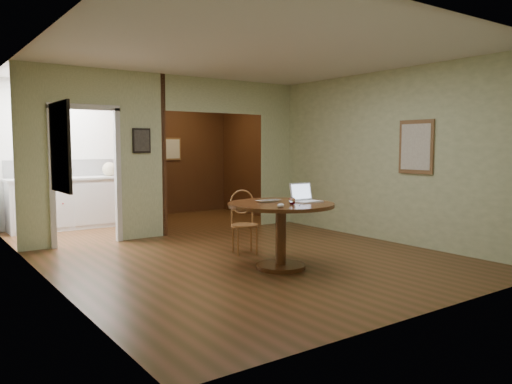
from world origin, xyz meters
TOP-DOWN VIEW (x-y plane):
  - floor at (0.00, 0.00)m, footprint 5.00×5.00m
  - room_shell at (-0.47, 3.10)m, footprint 5.20×7.50m
  - dining_table at (-0.01, -0.42)m, footprint 1.31×1.31m
  - chair at (0.12, 0.59)m, footprint 0.48×0.48m
  - open_laptop at (0.31, -0.49)m, footprint 0.33×0.29m
  - closed_laptop at (-0.07, -0.29)m, footprint 0.33×0.22m
  - mouse at (-0.30, -0.79)m, footprint 0.13×0.10m
  - wine_glass at (-0.03, -0.66)m, footprint 0.08×0.08m
  - pen at (0.03, -0.72)m, footprint 0.12×0.11m
  - kitchen_cabinet at (-1.35, 4.20)m, footprint 2.06×0.60m
  - grocery_bag at (-0.55, 4.20)m, footprint 0.34×0.32m

SIDE VIEW (x-z plane):
  - floor at x=0.00m, z-range 0.00..0.00m
  - kitchen_cabinet at x=-1.35m, z-range 0.00..0.94m
  - chair at x=0.12m, z-range 0.05..0.95m
  - dining_table at x=-0.01m, z-range 0.20..1.01m
  - pen at x=0.03m, z-range 0.82..0.83m
  - closed_laptop at x=-0.07m, z-range 0.82..0.84m
  - mouse at x=-0.30m, z-range 0.82..0.87m
  - wine_glass at x=-0.03m, z-range 0.82..0.91m
  - open_laptop at x=0.31m, z-range 0.76..1.00m
  - grocery_bag at x=-0.55m, z-range 0.94..1.21m
  - room_shell at x=-0.47m, z-range -1.21..3.79m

